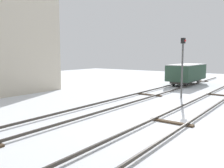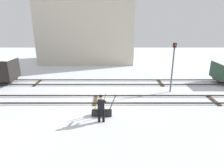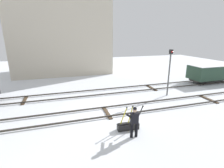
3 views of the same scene
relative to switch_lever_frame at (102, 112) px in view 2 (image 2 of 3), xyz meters
name	(u,v)px [view 2 (image 2 of 3)]	position (x,y,z in m)	size (l,w,h in m)	color
ground_plane	(95,101)	(-0.61, 2.35, -0.24)	(60.00, 60.00, 0.00)	silver
track_main_line	(95,99)	(-0.61, 2.35, -0.14)	(44.00, 1.94, 0.18)	#38332D
track_siding_near	(99,82)	(-0.61, 6.55, -0.13)	(44.00, 1.94, 0.18)	#38332D
switch_lever_frame	(102,112)	(0.00, 0.00, 0.00)	(1.52, 0.41, 1.43)	black
rail_worker	(101,107)	(0.00, -0.75, 0.71)	(0.55, 0.67, 1.71)	black
signal_post	(173,63)	(5.49, 4.23, 2.22)	(0.24, 0.32, 4.04)	#4C4C4C
apartment_building	(86,14)	(-2.88, 17.45, 6.26)	(12.93, 6.99, 12.99)	beige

